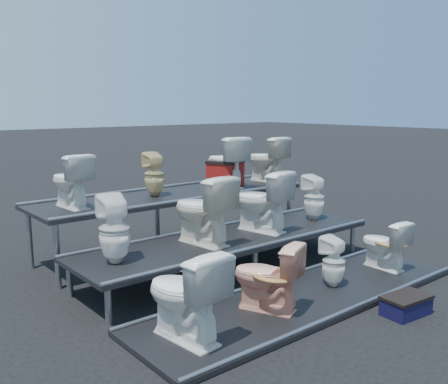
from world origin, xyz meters
TOP-DOWN VIEW (x-y plane):
  - ground at (0.00, 0.00)m, footprint 80.00×80.00m
  - tier_front at (0.00, -1.30)m, footprint 4.20×1.20m
  - tier_mid at (0.00, 0.00)m, footprint 4.20×1.20m
  - tier_back at (0.00, 1.30)m, footprint 4.20×1.20m
  - toilet_0 at (-1.63, -1.30)m, footprint 0.56×0.88m
  - toilet_1 at (-0.60, -1.30)m, footprint 0.66×0.82m
  - toilet_2 at (0.49, -1.30)m, footprint 0.27×0.27m
  - toilet_3 at (1.52, -1.30)m, footprint 0.39×0.65m
  - toilet_4 at (-1.64, 0.00)m, footprint 0.40×0.40m
  - toilet_5 at (-0.45, 0.00)m, footprint 0.57×0.89m
  - toilet_6 at (0.55, 0.00)m, footprint 0.60×0.89m
  - toilet_7 at (1.65, 0.00)m, footprint 0.33×0.33m
  - toilet_8 at (-1.57, 1.30)m, footprint 0.43×0.71m
  - toilet_9 at (-0.33, 1.30)m, footprint 0.32×0.32m
  - toilet_10 at (1.00, 1.30)m, footprint 0.52×0.83m
  - toilet_11 at (1.91, 1.30)m, footprint 0.46×0.77m
  - red_crate at (1.00, 1.30)m, footprint 0.66×0.61m
  - step_stool at (0.54, -2.22)m, footprint 0.52×0.35m

SIDE VIEW (x-z plane):
  - ground at x=0.00m, z-range 0.00..0.00m
  - tier_front at x=0.00m, z-range 0.00..0.06m
  - step_stool at x=0.54m, z-range 0.00..0.18m
  - tier_mid at x=0.00m, z-range 0.00..0.46m
  - toilet_2 at x=0.49m, z-range 0.06..0.66m
  - toilet_3 at x=1.52m, z-range 0.06..0.71m
  - toilet_1 at x=-0.60m, z-range 0.06..0.79m
  - tier_back at x=0.00m, z-range 0.00..0.86m
  - toilet_0 at x=-1.63m, z-range 0.06..0.91m
  - toilet_7 at x=1.65m, z-range 0.46..1.13m
  - toilet_4 at x=-1.64m, z-range 0.46..1.22m
  - toilet_6 at x=0.55m, z-range 0.46..1.30m
  - toilet_5 at x=-0.45m, z-range 0.46..1.32m
  - red_crate at x=1.00m, z-range 0.86..1.24m
  - toilet_9 at x=-0.33m, z-range 0.86..1.50m
  - toilet_8 at x=-1.57m, z-range 0.86..1.56m
  - toilet_11 at x=1.91m, z-range 0.86..1.63m
  - toilet_10 at x=1.00m, z-range 0.86..1.67m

